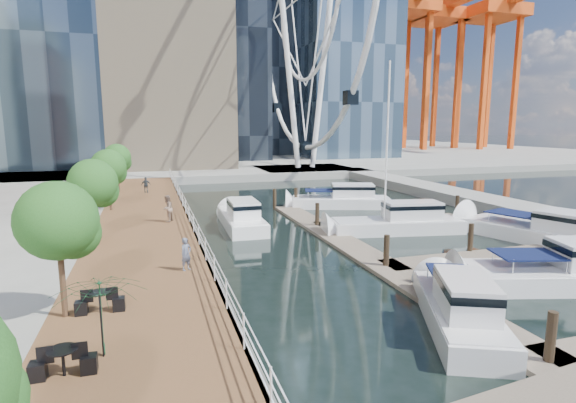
# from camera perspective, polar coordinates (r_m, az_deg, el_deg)

# --- Properties ---
(ground) EXTENTS (520.00, 520.00, 0.00)m
(ground) POSITION_cam_1_polar(r_m,az_deg,el_deg) (16.30, 17.09, -17.62)
(ground) COLOR black
(ground) RESTS_ON ground
(boardwalk) EXTENTS (6.00, 60.00, 1.00)m
(boardwalk) POSITION_cam_1_polar(r_m,az_deg,el_deg) (27.71, -17.85, -5.12)
(boardwalk) COLOR brown
(boardwalk) RESTS_ON ground
(seawall) EXTENTS (0.25, 60.00, 1.00)m
(seawall) POSITION_cam_1_polar(r_m,az_deg,el_deg) (27.81, -11.64, -4.80)
(seawall) COLOR #595954
(seawall) RESTS_ON ground
(land_far) EXTENTS (200.00, 114.00, 1.00)m
(land_far) POSITION_cam_1_polar(r_m,az_deg,el_deg) (114.36, -12.97, 6.01)
(land_far) COLOR gray
(land_far) RESTS_ON ground
(breakwater) EXTENTS (4.00, 60.00, 1.00)m
(breakwater) POSITION_cam_1_polar(r_m,az_deg,el_deg) (43.24, 24.27, -0.30)
(breakwater) COLOR gray
(breakwater) RESTS_ON ground
(pier) EXTENTS (14.00, 12.00, 1.00)m
(pier) POSITION_cam_1_polar(r_m,az_deg,el_deg) (68.02, 2.20, 3.89)
(pier) COLOR gray
(pier) RESTS_ON ground
(railing) EXTENTS (0.10, 60.00, 1.05)m
(railing) POSITION_cam_1_polar(r_m,az_deg,el_deg) (27.57, -11.92, -2.74)
(railing) COLOR white
(railing) RESTS_ON boardwalk
(floating_docks) EXTENTS (16.00, 34.00, 2.60)m
(floating_docks) POSITION_cam_1_polar(r_m,az_deg,el_deg) (28.15, 19.22, -4.99)
(floating_docks) COLOR #6D6051
(floating_docks) RESTS_ON ground
(port_cranes) EXTENTS (40.00, 52.00, 38.00)m
(port_cranes) POSITION_cam_1_polar(r_m,az_deg,el_deg) (132.32, 18.68, 14.68)
(port_cranes) COLOR #D84C14
(port_cranes) RESTS_ON ground
(street_trees) EXTENTS (2.60, 42.60, 4.60)m
(street_trees) POSITION_cam_1_polar(r_m,az_deg,el_deg) (26.19, -23.55, 2.14)
(street_trees) COLOR #3F2B1C
(street_trees) RESTS_ON ground
(yacht_foreground) EXTENTS (11.28, 5.76, 2.15)m
(yacht_foreground) POSITION_cam_1_polar(r_m,az_deg,el_deg) (24.86, 32.40, -9.09)
(yacht_foreground) COLOR white
(yacht_foreground) RESTS_ON ground
(pedestrian_near) EXTENTS (0.64, 0.60, 1.47)m
(pedestrian_near) POSITION_cam_1_polar(r_m,az_deg,el_deg) (20.46, -12.82, -6.52)
(pedestrian_near) COLOR #53596E
(pedestrian_near) RESTS_ON boardwalk
(pedestrian_mid) EXTENTS (1.00, 1.08, 1.79)m
(pedestrian_mid) POSITION_cam_1_polar(r_m,az_deg,el_deg) (30.79, -15.08, -0.87)
(pedestrian_mid) COLOR gray
(pedestrian_mid) RESTS_ON boardwalk
(pedestrian_far) EXTENTS (0.94, 0.54, 1.50)m
(pedestrian_far) POSITION_cam_1_polar(r_m,az_deg,el_deg) (44.69, -17.58, 2.03)
(pedestrian_far) COLOR #32393E
(pedestrian_far) RESTS_ON boardwalk
(moored_yachts) EXTENTS (22.86, 37.70, 11.50)m
(moored_yachts) POSITION_cam_1_polar(r_m,az_deg,el_deg) (30.57, 15.58, -4.61)
(moored_yachts) COLOR silver
(moored_yachts) RESTS_ON ground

